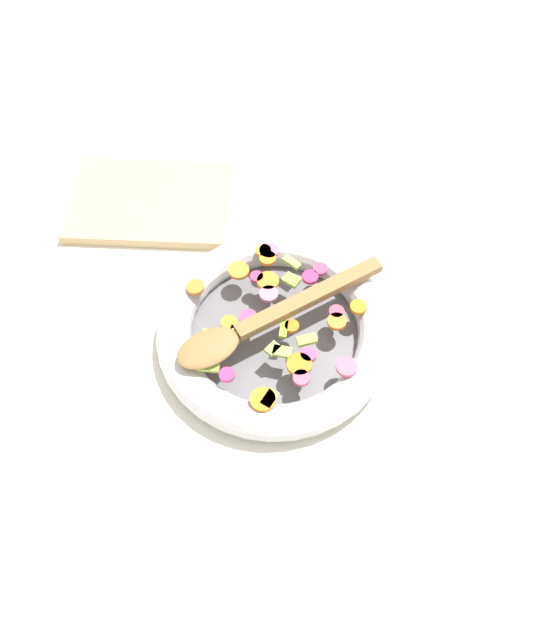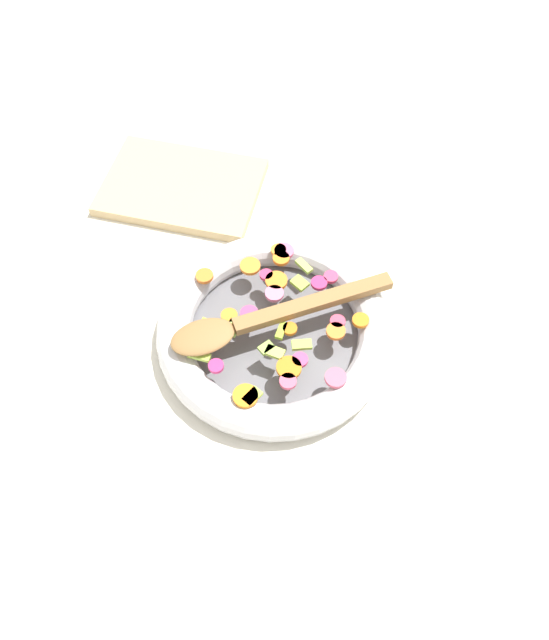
# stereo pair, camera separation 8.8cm
# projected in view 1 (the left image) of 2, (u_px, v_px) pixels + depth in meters

# --- Properties ---
(ground_plane) EXTENTS (4.00, 4.00, 0.00)m
(ground_plane) POSITION_uv_depth(u_px,v_px,m) (274.00, 338.00, 0.92)
(ground_plane) COLOR silver
(skillet) EXTENTS (0.34, 0.34, 0.05)m
(skillet) POSITION_uv_depth(u_px,v_px,m) (274.00, 330.00, 0.90)
(skillet) COLOR slate
(skillet) RESTS_ON ground_plane
(chopped_vegetables) EXTENTS (0.27, 0.29, 0.01)m
(chopped_vegetables) POSITION_uv_depth(u_px,v_px,m) (276.00, 317.00, 0.88)
(chopped_vegetables) COLOR orange
(chopped_vegetables) RESTS_ON skillet
(wooden_spoon) EXTENTS (0.29, 0.21, 0.01)m
(wooden_spoon) POSITION_uv_depth(u_px,v_px,m) (261.00, 322.00, 0.86)
(wooden_spoon) COLOR olive
(wooden_spoon) RESTS_ON chopped_vegetables
(cutting_board) EXTENTS (0.26, 0.18, 0.02)m
(cutting_board) POSITION_uv_depth(u_px,v_px,m) (149.00, 202.00, 1.06)
(cutting_board) COLOR tan
(cutting_board) RESTS_ON ground_plane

